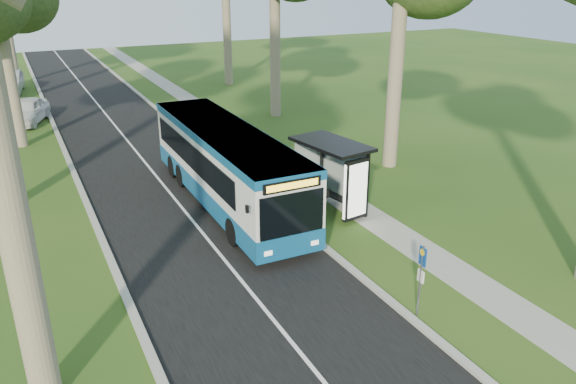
# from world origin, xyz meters

# --- Properties ---
(ground) EXTENTS (120.00, 120.00, 0.00)m
(ground) POSITION_xyz_m (0.00, 0.00, 0.00)
(ground) COLOR #264A17
(ground) RESTS_ON ground
(road) EXTENTS (7.00, 100.00, 0.02)m
(road) POSITION_xyz_m (-3.50, 10.00, 0.01)
(road) COLOR black
(road) RESTS_ON ground
(kerb_east) EXTENTS (0.25, 100.00, 0.12)m
(kerb_east) POSITION_xyz_m (0.00, 10.00, 0.06)
(kerb_east) COLOR #9E9B93
(kerb_east) RESTS_ON ground
(kerb_west) EXTENTS (0.25, 100.00, 0.12)m
(kerb_west) POSITION_xyz_m (-7.00, 10.00, 0.06)
(kerb_west) COLOR #9E9B93
(kerb_west) RESTS_ON ground
(centre_line) EXTENTS (0.12, 100.00, 0.00)m
(centre_line) POSITION_xyz_m (-3.50, 10.00, 0.02)
(centre_line) COLOR white
(centre_line) RESTS_ON road
(footpath) EXTENTS (1.50, 100.00, 0.02)m
(footpath) POSITION_xyz_m (3.00, 10.00, 0.01)
(footpath) COLOR gray
(footpath) RESTS_ON ground
(bus) EXTENTS (2.61, 12.21, 3.23)m
(bus) POSITION_xyz_m (-1.61, 4.94, 1.67)
(bus) COLOR white
(bus) RESTS_ON ground
(bus_stop_sign) EXTENTS (0.09, 0.31, 2.22)m
(bus_stop_sign) POSITION_xyz_m (0.30, -5.26, 1.40)
(bus_stop_sign) COLOR gray
(bus_stop_sign) RESTS_ON ground
(bus_shelter) EXTENTS (2.34, 3.62, 2.89)m
(bus_shelter) POSITION_xyz_m (2.08, 2.00, 2.05)
(bus_shelter) COLOR black
(bus_shelter) RESTS_ON ground
(litter_bin) EXTENTS (0.62, 0.62, 1.08)m
(litter_bin) POSITION_xyz_m (1.71, 4.70, 0.55)
(litter_bin) COLOR black
(litter_bin) RESTS_ON ground
(car_white) EXTENTS (3.41, 5.05, 1.60)m
(car_white) POSITION_xyz_m (-8.38, 23.32, 0.80)
(car_white) COLOR silver
(car_white) RESTS_ON ground
(car_silver) EXTENTS (2.41, 5.34, 1.70)m
(car_silver) POSITION_xyz_m (-9.08, 34.39, 0.85)
(car_silver) COLOR #A5A7AD
(car_silver) RESTS_ON ground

